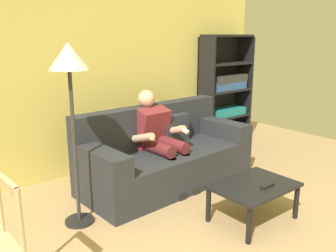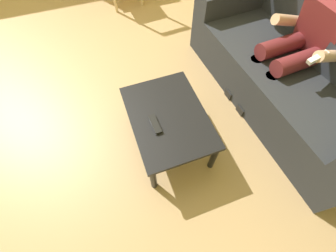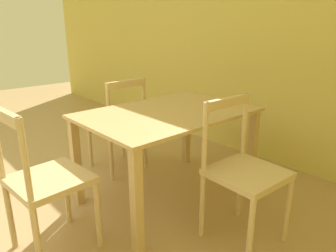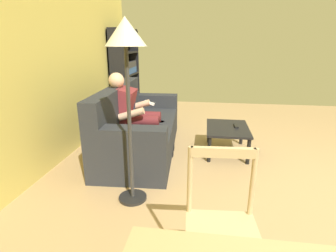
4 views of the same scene
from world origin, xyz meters
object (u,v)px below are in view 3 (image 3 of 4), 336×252
Objects in this scene: dining_table at (168,125)px; dining_chair_near_wall at (243,172)px; dining_chair_facing_couch at (45,181)px; dining_chair_by_doorway at (118,125)px.

dining_chair_near_wall is (-0.00, 0.70, -0.15)m from dining_table.
dining_chair_by_doorway is at bearing -144.11° from dining_chair_facing_couch.
dining_table is 0.72m from dining_chair_by_doorway.
dining_table is at bearing -179.88° from dining_chair_facing_couch.
dining_chair_near_wall is 1.40m from dining_chair_by_doorway.
dining_chair_near_wall is at bearing 144.28° from dining_chair_facing_couch.
dining_chair_by_doorway is (0.00, -1.40, -0.03)m from dining_chair_near_wall.
dining_chair_facing_couch is (0.97, -0.70, 0.00)m from dining_chair_near_wall.
dining_chair_facing_couch is (0.97, 0.00, -0.14)m from dining_table.
dining_chair_facing_couch reaches higher than dining_chair_near_wall.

